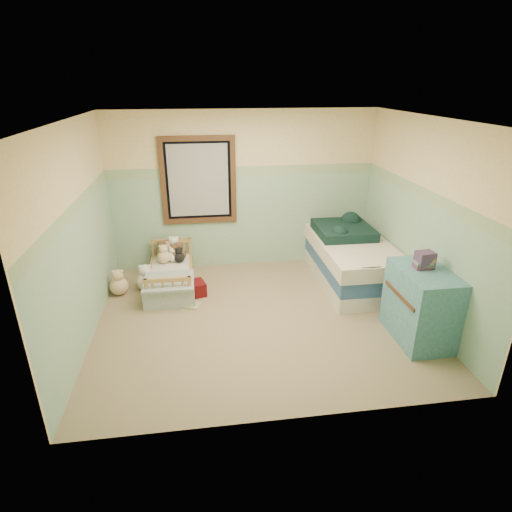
{
  "coord_description": "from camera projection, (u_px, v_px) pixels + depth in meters",
  "views": [
    {
      "loc": [
        -0.72,
        -4.7,
        2.9
      ],
      "look_at": [
        -0.0,
        0.35,
        0.74
      ],
      "focal_mm": 29.31,
      "sensor_mm": 36.0,
      "label": 1
    }
  ],
  "objects": [
    {
      "name": "window_frame",
      "position": [
        199.0,
        181.0,
        6.45
      ],
      "size": [
        1.16,
        0.06,
        1.36
      ],
      "primitive_type": "cube",
      "color": "#412714",
      "rests_on": "wall_back"
    },
    {
      "name": "plush_bed_dark",
      "position": [
        179.0,
        257.0,
        6.44
      ],
      "size": [
        0.17,
        0.17,
        0.17
      ],
      "primitive_type": "sphere",
      "color": "black",
      "rests_on": "toddler_mattress"
    },
    {
      "name": "floor_book",
      "position": [
        191.0,
        305.0,
        5.78
      ],
      "size": [
        0.3,
        0.27,
        0.02
      ],
      "primitive_type": "cube",
      "rotation": [
        0.0,
        0.0,
        -0.37
      ],
      "color": "gold",
      "rests_on": "floor"
    },
    {
      "name": "wainscot_mint",
      "position": [
        244.0,
        221.0,
        6.84
      ],
      "size": [
        4.2,
        0.01,
        1.5
      ],
      "primitive_type": "cube",
      "color": "#85AA8B",
      "rests_on": "floor"
    },
    {
      "name": "plush_bed_brown",
      "position": [
        162.0,
        252.0,
        6.6
      ],
      "size": [
        0.19,
        0.19,
        0.19
      ],
      "primitive_type": "sphere",
      "color": "brown",
      "rests_on": "toddler_mattress"
    },
    {
      "name": "extra_plush_2",
      "position": [
        180.0,
        254.0,
        6.52
      ],
      "size": [
        0.2,
        0.2,
        0.2
      ],
      "primitive_type": "sphere",
      "color": "brown",
      "rests_on": "toddler_mattress"
    },
    {
      "name": "plush_bed_white",
      "position": [
        174.0,
        250.0,
        6.61
      ],
      "size": [
        0.24,
        0.24,
        0.24
      ],
      "primitive_type": "sphere",
      "color": "white",
      "rests_on": "toddler_mattress"
    },
    {
      "name": "wall_front",
      "position": [
        293.0,
        300.0,
        3.38
      ],
      "size": [
        4.2,
        0.04,
        2.5
      ],
      "primitive_type": "cube",
      "color": "#D5BD85",
      "rests_on": "floor"
    },
    {
      "name": "window_blinds",
      "position": [
        199.0,
        181.0,
        6.46
      ],
      "size": [
        0.92,
        0.01,
        1.12
      ],
      "primitive_type": "cube",
      "color": "#BAB9B5",
      "rests_on": "window_frame"
    },
    {
      "name": "teal_blanket",
      "position": [
        343.0,
        230.0,
        6.51
      ],
      "size": [
        0.84,
        0.89,
        0.14
      ],
      "primitive_type": "cube",
      "rotation": [
        0.0,
        0.0,
        -0.01
      ],
      "color": "black",
      "rests_on": "twin_mattress"
    },
    {
      "name": "wall_right",
      "position": [
        424.0,
        220.0,
        5.29
      ],
      "size": [
        0.04,
        3.6,
        2.5
      ],
      "primitive_type": "cube",
      "color": "#D5BD85",
      "rests_on": "floor"
    },
    {
      "name": "wall_back",
      "position": [
        243.0,
        191.0,
        6.66
      ],
      "size": [
        4.2,
        0.04,
        2.5
      ],
      "primitive_type": "cube",
      "color": "#D5BD85",
      "rests_on": "floor"
    },
    {
      "name": "extra_plush_3",
      "position": [
        170.0,
        252.0,
        6.62
      ],
      "size": [
        0.18,
        0.18,
        0.18
      ],
      "primitive_type": "sphere",
      "color": "beige",
      "rests_on": "toddler_mattress"
    },
    {
      "name": "extra_plush_1",
      "position": [
        175.0,
        255.0,
        6.48
      ],
      "size": [
        0.19,
        0.19,
        0.19
      ],
      "primitive_type": "sphere",
      "color": "brown",
      "rests_on": "toddler_mattress"
    },
    {
      "name": "toddler_bed_frame",
      "position": [
        171.0,
        282.0,
        6.28
      ],
      "size": [
        0.64,
        1.28,
        0.16
      ],
      "primitive_type": "cube",
      "color": "#A6773B",
      "rests_on": "floor"
    },
    {
      "name": "plush_bed_tan",
      "position": [
        164.0,
        257.0,
        6.4
      ],
      "size": [
        0.2,
        0.2,
        0.2
      ],
      "primitive_type": "sphere",
      "color": "beige",
      "rests_on": "toddler_mattress"
    },
    {
      "name": "book_stack",
      "position": [
        425.0,
        260.0,
        4.77
      ],
      "size": [
        0.21,
        0.17,
        0.2
      ],
      "primitive_type": "cube",
      "rotation": [
        0.0,
        0.0,
        0.1
      ],
      "color": "#542A34",
      "rests_on": "dresser"
    },
    {
      "name": "twin_mattress",
      "position": [
        352.0,
        248.0,
        6.32
      ],
      "size": [
        1.02,
        2.0,
        0.22
      ],
      "primitive_type": "cube",
      "color": "silver",
      "rests_on": "twin_boxspring"
    },
    {
      "name": "plush_floor_tan",
      "position": [
        119.0,
        286.0,
        6.05
      ],
      "size": [
        0.26,
        0.26,
        0.26
      ],
      "primitive_type": "sphere",
      "color": "beige",
      "rests_on": "floor"
    },
    {
      "name": "border_strip",
      "position": [
        243.0,
        171.0,
        6.52
      ],
      "size": [
        4.2,
        0.01,
        0.15
      ],
      "primitive_type": "cube",
      "color": "#407946",
      "rests_on": "wall_back"
    },
    {
      "name": "extra_plush_4",
      "position": [
        173.0,
        256.0,
        6.46
      ],
      "size": [
        0.17,
        0.17,
        0.17
      ],
      "primitive_type": "sphere",
      "color": "white",
      "rests_on": "toddler_mattress"
    },
    {
      "name": "toddler_mattress",
      "position": [
        171.0,
        274.0,
        6.22
      ],
      "size": [
        0.58,
        1.22,
        0.12
      ],
      "primitive_type": "cube",
      "color": "silver",
      "rests_on": "toddler_bed_frame"
    },
    {
      "name": "twin_boxspring",
      "position": [
        351.0,
        261.0,
        6.4
      ],
      "size": [
        0.98,
        1.96,
        0.22
      ],
      "primitive_type": "cube",
      "color": "#274E84",
      "rests_on": "twin_bed_frame"
    },
    {
      "name": "dresser",
      "position": [
        421.0,
        305.0,
        4.92
      ],
      "size": [
        0.56,
        0.89,
        0.89
      ],
      "primitive_type": "cube",
      "color": "#2F6B77",
      "rests_on": "floor"
    },
    {
      "name": "patchwork_quilt",
      "position": [
        169.0,
        281.0,
        5.83
      ],
      "size": [
        0.69,
        0.64,
        0.03
      ],
      "primitive_type": "cube",
      "color": "#5E7FB4",
      "rests_on": "toddler_mattress"
    },
    {
      "name": "red_pillow",
      "position": [
        193.0,
        289.0,
        6.04
      ],
      "size": [
        0.39,
        0.36,
        0.2
      ],
      "primitive_type": "cube",
      "rotation": [
        0.0,
        0.0,
        0.28
      ],
      "color": "maroon",
      "rests_on": "floor"
    },
    {
      "name": "extra_plush_0",
      "position": [
        179.0,
        254.0,
        6.57
      ],
      "size": [
        0.16,
        0.16,
        0.16
      ],
      "primitive_type": "sphere",
      "color": "silver",
      "rests_on": "toddler_mattress"
    },
    {
      "name": "wall_left",
      "position": [
        78.0,
        236.0,
        4.75
      ],
      "size": [
        0.04,
        3.6,
        2.5
      ],
      "primitive_type": "cube",
      "color": "#D5BD85",
      "rests_on": "floor"
    },
    {
      "name": "floor",
      "position": [
        260.0,
        318.0,
        5.51
      ],
      "size": [
        4.2,
        3.6,
        0.02
      ],
      "primitive_type": "cube",
      "color": "#867755",
      "rests_on": "ground"
    },
    {
      "name": "plush_floor_cream",
      "position": [
        146.0,
        281.0,
        6.19
      ],
      "size": [
        0.27,
        0.27,
        0.27
      ],
      "primitive_type": "sphere",
      "color": "silver",
      "rests_on": "floor"
    },
    {
      "name": "ceiling",
      "position": [
        261.0,
        118.0,
        4.53
      ],
      "size": [
        4.2,
        3.6,
        0.02
      ],
      "primitive_type": "cube",
      "color": "silver",
      "rests_on": "wall_back"
    },
    {
      "name": "twin_bed_frame",
      "position": [
        350.0,
        274.0,
        6.49
      ],
      "size": [
        0.98,
        1.96,
        0.22
      ],
      "primitive_type": "cube",
      "color": "silver",
      "rests_on": "floor"
    }
  ]
}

